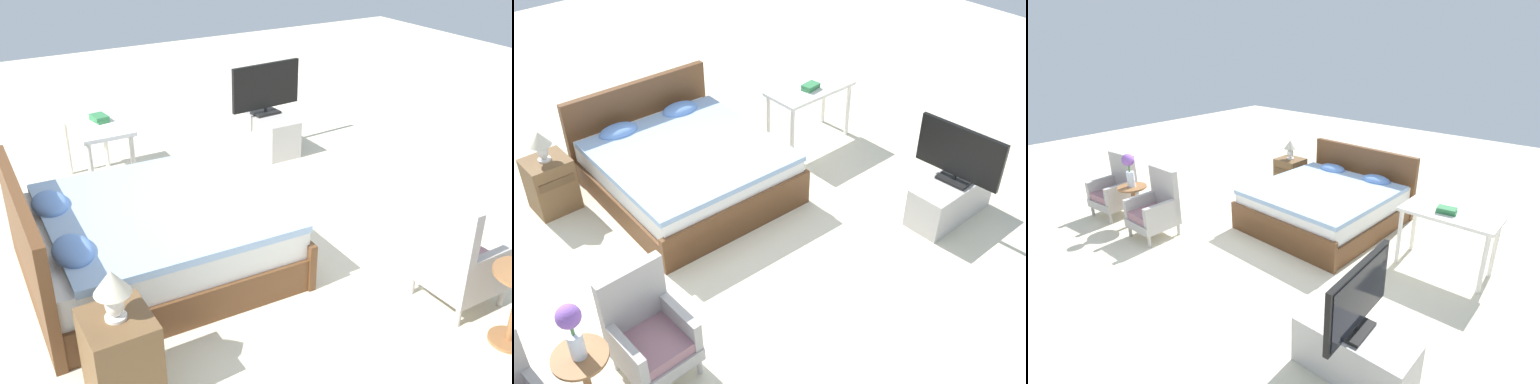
% 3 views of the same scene
% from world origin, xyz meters
% --- Properties ---
extents(ground_plane, '(16.00, 16.00, 0.00)m').
position_xyz_m(ground_plane, '(0.00, 0.00, 0.00)').
color(ground_plane, beige).
extents(bed, '(1.85, 2.05, 0.96)m').
position_xyz_m(bed, '(0.22, 1.16, 0.30)').
color(bed, brown).
rests_on(bed, ground_plane).
extents(armchair_by_window_right, '(0.55, 0.55, 0.92)m').
position_xyz_m(armchair_by_window_right, '(-1.34, -0.65, 0.37)').
color(armchair_by_window_right, '#ADA8A3').
rests_on(armchair_by_window_right, ground_plane).
extents(nightstand, '(0.44, 0.41, 0.59)m').
position_xyz_m(nightstand, '(-1.01, 1.80, 0.30)').
color(nightstand, brown).
rests_on(nightstand, ground_plane).
extents(table_lamp, '(0.22, 0.22, 0.33)m').
position_xyz_m(table_lamp, '(-1.01, 1.80, 0.81)').
color(table_lamp, silver).
rests_on(table_lamp, nightstand).
extents(tv_stand, '(0.96, 0.40, 0.44)m').
position_xyz_m(tv_stand, '(2.01, -1.02, 0.22)').
color(tv_stand, '#B7B2AD').
rests_on(tv_stand, ground_plane).
extents(tv_flatscreen, '(0.22, 0.91, 0.61)m').
position_xyz_m(tv_flatscreen, '(2.01, -1.02, 0.75)').
color(tv_flatscreen, black).
rests_on(tv_flatscreen, tv_stand).
extents(vanity_desk, '(1.04, 0.52, 0.73)m').
position_xyz_m(vanity_desk, '(1.97, 1.03, 0.62)').
color(vanity_desk, silver).
rests_on(vanity_desk, ground_plane).
extents(book_stack, '(0.23, 0.16, 0.06)m').
position_xyz_m(book_stack, '(1.93, 0.98, 0.76)').
color(book_stack, '#337A47').
rests_on(book_stack, vanity_desk).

